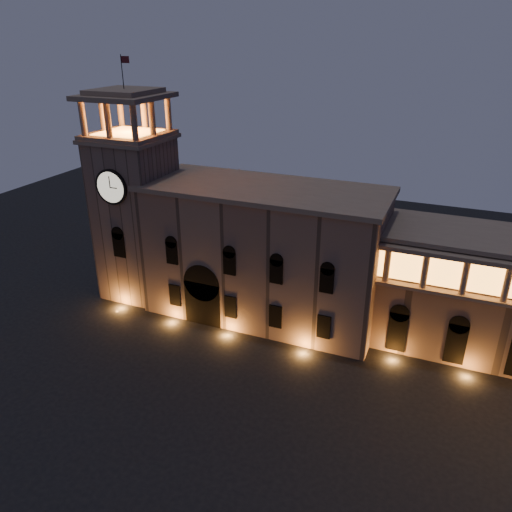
# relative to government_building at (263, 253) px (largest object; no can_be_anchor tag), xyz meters

# --- Properties ---
(ground) EXTENTS (160.00, 160.00, 0.00)m
(ground) POSITION_rel_government_building_xyz_m (2.08, -21.93, -8.77)
(ground) COLOR black
(ground) RESTS_ON ground
(government_building) EXTENTS (30.80, 12.80, 17.60)m
(government_building) POSITION_rel_government_building_xyz_m (0.00, 0.00, 0.00)
(government_building) COLOR #795F4F
(government_building) RESTS_ON ground
(clock_tower) EXTENTS (9.80, 9.80, 32.40)m
(clock_tower) POSITION_rel_government_building_xyz_m (-18.42, -0.95, 3.73)
(clock_tower) COLOR #795F4F
(clock_tower) RESTS_ON ground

